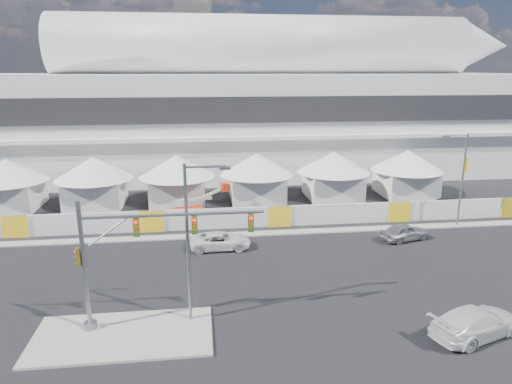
{
  "coord_description": "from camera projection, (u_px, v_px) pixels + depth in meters",
  "views": [
    {
      "loc": [
        -1.31,
        -26.51,
        14.62
      ],
      "look_at": [
        3.18,
        10.0,
        4.7
      ],
      "focal_mm": 32.0,
      "sensor_mm": 36.0,
      "label": 1
    }
  ],
  "objects": [
    {
      "name": "lot_car_b",
      "position": [
        449.0,
        204.0,
        48.66
      ],
      "size": [
        2.21,
        4.45,
        1.46
      ],
      "primitive_type": "imported",
      "rotation": [
        0.0,
        0.0,
        1.69
      ],
      "color": "black",
      "rests_on": "ground"
    },
    {
      "name": "median_island",
      "position": [
        123.0,
        335.0,
        25.77
      ],
      "size": [
        10.0,
        5.0,
        0.15
      ],
      "primitive_type": "cube",
      "color": "gray",
      "rests_on": "ground"
    },
    {
      "name": "tent_row",
      "position": [
        217.0,
        174.0,
        51.61
      ],
      "size": [
        53.4,
        8.4,
        5.4
      ],
      "color": "silver",
      "rests_on": "ground"
    },
    {
      "name": "hoarding_fence",
      "position": [
        279.0,
        216.0,
        43.71
      ],
      "size": [
        70.0,
        0.25,
        2.0
      ],
      "primitive_type": "cube",
      "color": "silver",
      "rests_on": "ground"
    },
    {
      "name": "streetlight_curb",
      "position": [
        461.0,
        173.0,
        42.68
      ],
      "size": [
        2.66,
        0.6,
        9.0
      ],
      "color": "slate",
      "rests_on": "ground"
    },
    {
      "name": "pickup_curb",
      "position": [
        220.0,
        241.0,
        38.25
      ],
      "size": [
        2.42,
        5.12,
        1.41
      ],
      "primitive_type": "imported",
      "rotation": [
        0.0,
        0.0,
        1.59
      ],
      "color": "silver",
      "rests_on": "ground"
    },
    {
      "name": "stadium",
      "position": [
        267.0,
        105.0,
        67.71
      ],
      "size": [
        80.0,
        24.8,
        21.98
      ],
      "color": "silver",
      "rests_on": "ground"
    },
    {
      "name": "boom_lift",
      "position": [
        193.0,
        209.0,
        46.55
      ],
      "size": [
        6.38,
        2.28,
        3.14
      ],
      "rotation": [
        0.0,
        0.0,
        0.31
      ],
      "color": "red",
      "rests_on": "ground"
    },
    {
      "name": "ground",
      "position": [
        226.0,
        304.0,
        29.37
      ],
      "size": [
        160.0,
        160.0,
        0.0
      ],
      "primitive_type": "plane",
      "color": "black",
      "rests_on": "ground"
    },
    {
      "name": "sedan_silver",
      "position": [
        405.0,
        232.0,
        40.18
      ],
      "size": [
        2.86,
        4.72,
        1.5
      ],
      "primitive_type": "imported",
      "rotation": [
        0.0,
        0.0,
        1.83
      ],
      "color": "#A4A3A8",
      "rests_on": "ground"
    },
    {
      "name": "far_curb",
      "position": [
        427.0,
        226.0,
        43.69
      ],
      "size": [
        80.0,
        1.2,
        0.12
      ],
      "primitive_type": "cube",
      "color": "gray",
      "rests_on": "ground"
    },
    {
      "name": "traffic_mast",
      "position": [
        124.0,
        258.0,
        25.49
      ],
      "size": [
        10.45,
        0.74,
        7.64
      ],
      "color": "gray",
      "rests_on": "median_island"
    },
    {
      "name": "pickup_near",
      "position": [
        476.0,
        322.0,
        25.68
      ],
      "size": [
        4.1,
        6.25,
        1.68
      ],
      "primitive_type": "imported",
      "rotation": [
        0.0,
        0.0,
        1.9
      ],
      "color": "silver",
      "rests_on": "ground"
    },
    {
      "name": "streetlight_median",
      "position": [
        192.0,
        233.0,
        25.97
      ],
      "size": [
        2.63,
        0.26,
        9.49
      ],
      "color": "gray",
      "rests_on": "median_island"
    }
  ]
}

